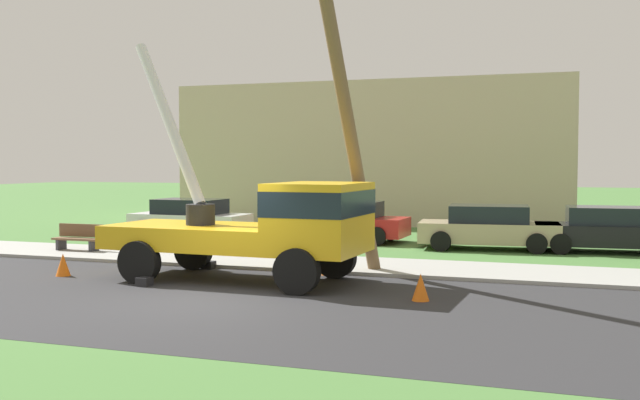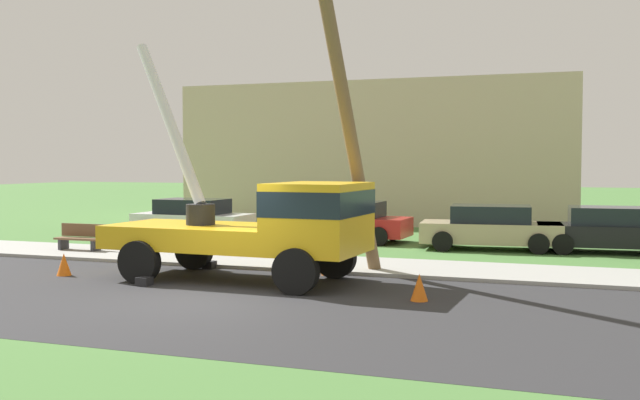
{
  "view_description": "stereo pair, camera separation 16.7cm",
  "coord_description": "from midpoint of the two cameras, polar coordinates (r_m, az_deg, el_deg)",
  "views": [
    {
      "loc": [
        7.11,
        -13.34,
        2.83
      ],
      "look_at": [
        1.25,
        3.62,
        1.89
      ],
      "focal_mm": 41.34,
      "sensor_mm": 36.0,
      "label": 1
    },
    {
      "loc": [
        7.26,
        -13.28,
        2.83
      ],
      "look_at": [
        1.25,
        3.62,
        1.89
      ],
      "focal_mm": 41.34,
      "sensor_mm": 36.0,
      "label": 2
    }
  ],
  "objects": [
    {
      "name": "traffic_cone_behind",
      "position": [
        19.35,
        -19.51,
        -4.75
      ],
      "size": [
        0.36,
        0.36,
        0.56
      ],
      "primitive_type": "cone",
      "color": "orange",
      "rests_on": "ground"
    },
    {
      "name": "parked_sedan_tan",
      "position": [
        24.27,
        12.73,
        -2.08
      ],
      "size": [
        4.55,
        2.29,
        1.42
      ],
      "color": "tan",
      "rests_on": "ground"
    },
    {
      "name": "ground_plane",
      "position": [
        26.46,
        3.21,
        -3.14
      ],
      "size": [
        120.0,
        120.0,
        0.0
      ],
      "primitive_type": "plane",
      "color": "#477538"
    },
    {
      "name": "utility_truck",
      "position": [
        17.2,
        -4.36,
        -1.75
      ],
      "size": [
        6.76,
        3.21,
        5.98
      ],
      "color": "gold",
      "rests_on": "ground"
    },
    {
      "name": "traffic_cone_ahead",
      "position": [
        15.17,
        7.48,
        -6.71
      ],
      "size": [
        0.36,
        0.36,
        0.56
      ],
      "primitive_type": "cone",
      "color": "orange",
      "rests_on": "ground"
    },
    {
      "name": "parked_sedan_white",
      "position": [
        28.02,
        -10.19,
        -1.38
      ],
      "size": [
        4.44,
        2.09,
        1.42
      ],
      "color": "silver",
      "rests_on": "ground"
    },
    {
      "name": "road_asphalt",
      "position": [
        15.39,
        -9.22,
        -7.63
      ],
      "size": [
        80.0,
        8.07,
        0.01
      ],
      "primitive_type": "cube",
      "color": "#2B2B2D",
      "rests_on": "ground"
    },
    {
      "name": "traffic_cone_curbside",
      "position": [
        18.37,
        0.4,
        -4.98
      ],
      "size": [
        0.36,
        0.36,
        0.56
      ],
      "primitive_type": "cone",
      "color": "orange",
      "rests_on": "ground"
    },
    {
      "name": "parked_sedan_red",
      "position": [
        26.04,
        1.73,
        -1.66
      ],
      "size": [
        4.45,
        2.1,
        1.42
      ],
      "color": "#B21E1E",
      "rests_on": "ground"
    },
    {
      "name": "park_bench",
      "position": [
        23.89,
        -18.37,
        -2.84
      ],
      "size": [
        1.6,
        0.45,
        0.9
      ],
      "color": "brown",
      "rests_on": "ground"
    },
    {
      "name": "leaning_utility_pole",
      "position": [
        17.48,
        1.52,
        8.14
      ],
      "size": [
        1.18,
        3.6,
        8.6
      ],
      "color": "brown",
      "rests_on": "ground"
    },
    {
      "name": "parked_sedan_black",
      "position": [
        24.53,
        21.25,
        -2.16
      ],
      "size": [
        4.52,
        2.23,
        1.42
      ],
      "color": "black",
      "rests_on": "ground"
    },
    {
      "name": "lowrise_building_backdrop",
      "position": [
        35.24,
        4.37,
        3.6
      ],
      "size": [
        18.0,
        6.0,
        6.4
      ],
      "primitive_type": "cube",
      "color": "#C6B293",
      "rests_on": "ground"
    },
    {
      "name": "sidewalk_strip",
      "position": [
        20.31,
        -1.85,
        -4.87
      ],
      "size": [
        80.0,
        2.89,
        0.1
      ],
      "primitive_type": "cube",
      "color": "#9E9E99",
      "rests_on": "ground"
    }
  ]
}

